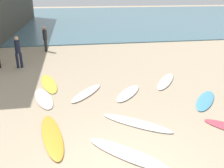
# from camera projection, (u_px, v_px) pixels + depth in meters

# --- Properties ---
(ocean_water) EXTENTS (120.00, 40.00, 0.08)m
(ocean_water) POSITION_uv_depth(u_px,v_px,m) (75.00, 17.00, 37.50)
(ocean_water) COLOR slate
(ocean_water) RESTS_ON ground_plane
(surfboard_0) EXTENTS (1.59, 1.92, 0.08)m
(surfboard_0) POSITION_uv_depth(u_px,v_px,m) (128.00, 93.00, 10.16)
(surfboard_0) COLOR white
(surfboard_0) RESTS_ON ground_plane
(surfboard_1) EXTENTS (2.18, 1.89, 0.07)m
(surfboard_1) POSITION_uv_depth(u_px,v_px,m) (136.00, 123.00, 7.90)
(surfboard_1) COLOR white
(surfboard_1) RESTS_ON ground_plane
(surfboard_3) EXTENTS (0.98, 2.58, 0.08)m
(surfboard_3) POSITION_uv_depth(u_px,v_px,m) (52.00, 135.00, 7.21)
(surfboard_3) COLOR #F8A12C
(surfboard_3) RESTS_ON ground_plane
(surfboard_4) EXTENTS (1.74, 1.98, 0.06)m
(surfboard_4) POSITION_uv_depth(u_px,v_px,m) (205.00, 100.00, 9.50)
(surfboard_4) COLOR #4E9DD3
(surfboard_4) RESTS_ON ground_plane
(surfboard_5) EXTENTS (1.64, 2.04, 0.08)m
(surfboard_5) POSITION_uv_depth(u_px,v_px,m) (87.00, 93.00, 10.17)
(surfboard_5) COLOR #F7DFCF
(surfboard_5) RESTS_ON ground_plane
(surfboard_6) EXTENTS (1.10, 2.61, 0.07)m
(surfboard_6) POSITION_uv_depth(u_px,v_px,m) (49.00, 83.00, 11.21)
(surfboard_6) COLOR yellow
(surfboard_6) RESTS_ON ground_plane
(surfboard_7) EXTENTS (1.14, 2.27, 0.07)m
(surfboard_7) POSITION_uv_depth(u_px,v_px,m) (43.00, 98.00, 9.71)
(surfboard_7) COLOR silver
(surfboard_7) RESTS_ON ground_plane
(surfboard_8) EXTENTS (1.74, 2.27, 0.08)m
(surfboard_8) POSITION_uv_depth(u_px,v_px,m) (166.00, 81.00, 11.48)
(surfboard_8) COLOR white
(surfboard_8) RESTS_ON ground_plane
(surfboard_9) EXTENTS (2.10, 2.06, 0.07)m
(surfboard_9) POSITION_uv_depth(u_px,v_px,m) (127.00, 154.00, 6.42)
(surfboard_9) COLOR silver
(surfboard_9) RESTS_ON ground_plane
(beachgoer_mid) EXTENTS (0.32, 0.34, 1.68)m
(beachgoer_mid) POSITION_uv_depth(u_px,v_px,m) (45.00, 38.00, 16.81)
(beachgoer_mid) COLOR black
(beachgoer_mid) RESTS_ON ground_plane
(beachgoer_far) EXTENTS (0.35, 0.35, 1.71)m
(beachgoer_far) POSITION_uv_depth(u_px,v_px,m) (18.00, 51.00, 13.23)
(beachgoer_far) COLOR #191E33
(beachgoer_far) RESTS_ON ground_plane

